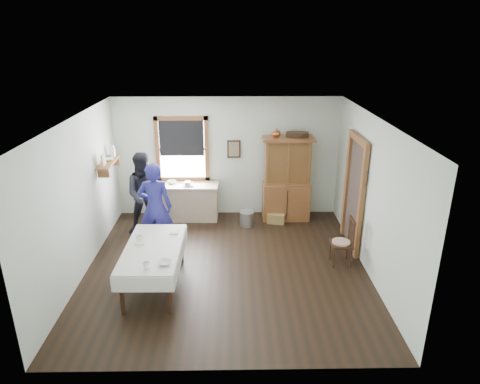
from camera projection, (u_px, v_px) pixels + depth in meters
The scene contains 20 objects.
room at pixel (226, 198), 7.27m from camera, with size 5.01×5.01×2.70m.
window at pixel (182, 146), 9.46m from camera, with size 1.18×0.07×1.48m.
doorway at pixel (355, 190), 8.17m from camera, with size 0.09×1.14×2.22m.
wall_shelf at pixel (109, 161), 8.59m from camera, with size 0.24×1.00×0.44m.
framed_picture at pixel (234, 149), 9.50m from camera, with size 0.30×0.04×0.40m, color #372013.
rug_beater at pixel (366, 171), 7.46m from camera, with size 0.27×0.27×0.01m, color black.
work_counter at pixel (187, 202), 9.62m from camera, with size 1.43×0.54×0.82m, color tan.
china_hutch at pixel (287, 179), 9.44m from camera, with size 1.11×0.53×1.89m, color brown.
dining_table at pixel (154, 266), 7.10m from camera, with size 0.94×1.78×0.71m, color white.
spindle_chair at pixel (342, 242), 7.72m from camera, with size 0.41×0.41×0.90m, color #372013.
pail at pixel (247, 219), 9.35m from camera, with size 0.31×0.31×0.33m, color #A1A4AA.
wicker_basket at pixel (276, 218), 9.53m from camera, with size 0.38×0.27×0.22m, color #9B8046.
woman_blue at pixel (156, 211), 8.12m from camera, with size 0.60×0.39×1.63m, color navy.
figure_dark at pixel (146, 197), 8.83m from camera, with size 0.78×0.61×1.61m, color black.
table_cup_a at pixel (140, 238), 7.16m from camera, with size 0.12×0.12×0.09m, color white.
table_cup_b at pixel (146, 265), 6.34m from camera, with size 0.11×0.11×0.10m, color white.
table_bowl at pixel (165, 263), 6.45m from camera, with size 0.23×0.23×0.06m, color white.
counter_book at pixel (183, 185), 9.43m from camera, with size 0.18×0.24×0.02m, color #7F6E54.
counter_bowl at pixel (172, 182), 9.54m from camera, with size 0.20×0.20×0.06m, color white.
shelf_bowl at pixel (109, 159), 8.59m from camera, with size 0.22×0.22×0.05m, color white.
Camera 1 is at (0.13, -6.76, 4.03)m, focal length 32.00 mm.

